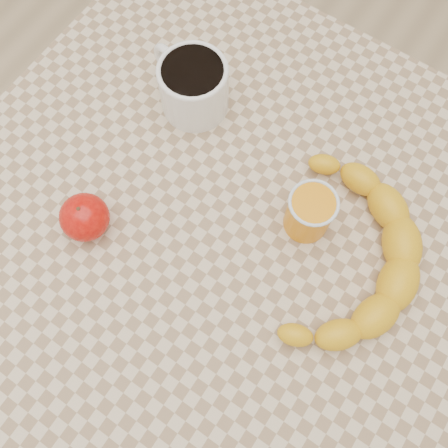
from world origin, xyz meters
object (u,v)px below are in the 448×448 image
Objects in this scene: orange_juice_glass at (310,213)px; banana at (348,257)px; coffee_mug at (192,85)px; apple at (85,217)px; table at (224,248)px.

orange_juice_glass is 0.07m from banana.
coffee_mug is at bearing 152.00° from banana.
coffee_mug is 0.41× the size of banana.
orange_juice_glass reaches higher than apple.
apple is at bearing -147.90° from table.
apple is (-0.01, -0.24, -0.02)m from coffee_mug.
apple is at bearing -166.18° from banana.
banana is at bearing 25.19° from apple.
orange_juice_glass is (0.09, 0.07, 0.12)m from table.
orange_juice_glass is (0.24, -0.07, -0.01)m from coffee_mug.
coffee_mug reaches higher than orange_juice_glass.
orange_juice_glass is at bearing 153.41° from banana.
table is 11.05× the size of apple.
table is 2.24× the size of banana.
coffee_mug reaches higher than banana.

